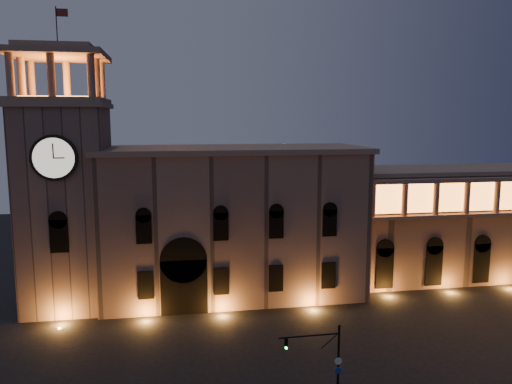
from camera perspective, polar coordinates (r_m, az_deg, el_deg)
government_building at (r=59.29m, az=-2.74°, el=-3.38°), size 30.80×12.80×17.60m
clock_tower at (r=58.46m, az=-20.88°, el=-0.39°), size 9.80×9.80×32.40m
colonnade_wing at (r=73.57m, az=24.48°, el=-2.97°), size 40.60×11.50×14.50m
traffic_light at (r=38.05m, az=8.20°, el=-19.07°), size 4.67×0.50×6.40m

